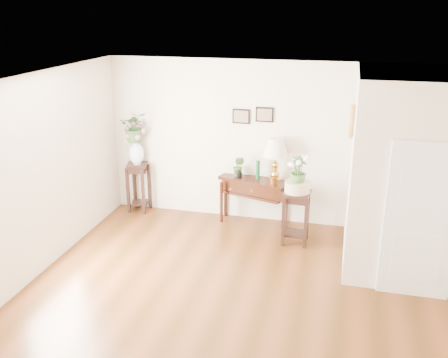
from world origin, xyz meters
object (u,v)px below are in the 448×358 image
(console_table, at_px, (254,200))
(plant_stand_a, at_px, (139,187))
(table_lamp, at_px, (275,161))
(plant_stand_b, at_px, (296,217))

(console_table, bearing_deg, plant_stand_a, -163.39)
(table_lamp, distance_m, plant_stand_a, 2.61)
(table_lamp, bearing_deg, plant_stand_b, -54.28)
(table_lamp, distance_m, plant_stand_b, 1.05)
(console_table, xyz_separation_m, plant_stand_b, (0.80, -0.62, 0.03))
(console_table, relative_size, table_lamp, 1.62)
(plant_stand_b, bearing_deg, console_table, 142.38)
(plant_stand_a, bearing_deg, plant_stand_b, -11.78)
(plant_stand_a, distance_m, plant_stand_b, 3.02)
(table_lamp, xyz_separation_m, plant_stand_b, (0.44, -0.62, -0.72))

